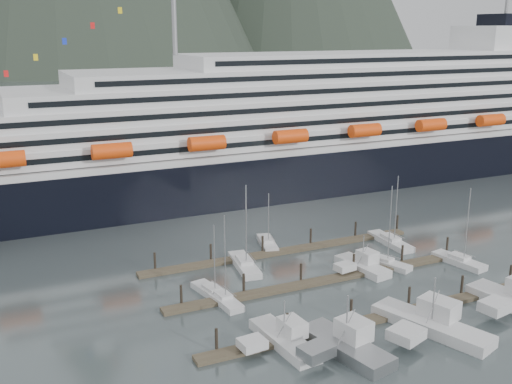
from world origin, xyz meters
TOP-DOWN VIEW (x-y plane):
  - ground at (0.00, 0.00)m, footprint 1600.00×1600.00m
  - cruise_ship at (30.03, 54.94)m, footprint 210.00×30.40m
  - dock_near at (-4.93, -9.95)m, footprint 48.18×2.28m
  - dock_mid at (-4.93, 3.05)m, footprint 48.18×2.28m
  - dock_far at (-4.93, 16.05)m, footprint 48.18×2.28m
  - sailboat_a at (-21.15, 5.52)m, footprint 3.79×8.26m
  - sailboat_b at (-20.53, 3.09)m, footprint 3.00×8.72m
  - sailboat_d at (6.90, 4.92)m, footprint 5.61×9.61m
  - sailboat_e at (-13.14, 12.73)m, footprint 3.98×10.46m
  - sailboat_f at (-5.72, 19.99)m, footprint 4.14×8.25m
  - sailboat_g at (13.75, 11.99)m, footprint 2.73×10.27m
  - sailboat_h at (18.00, 0.22)m, footprint 4.14×9.08m
  - trawler_a at (-18.40, -10.58)m, footprint 8.26×11.41m
  - trawler_b at (-12.83, -15.03)m, footprint 9.70×12.49m
  - trawler_c at (-0.57, -15.06)m, footprint 11.95×15.42m
  - trawler_e at (2.70, 4.34)m, footprint 7.49×9.81m

SIDE VIEW (x-z plane):
  - ground at x=0.00m, z-range 0.00..0.00m
  - dock_near at x=-4.93m, z-range -1.29..1.91m
  - dock_mid at x=-4.93m, z-range -1.29..1.91m
  - dock_far at x=-4.93m, z-range -1.29..1.91m
  - sailboat_f at x=-5.72m, z-range -4.51..5.28m
  - sailboat_a at x=-21.15m, z-range -5.01..5.79m
  - sailboat_d at x=6.90m, z-range -6.21..7.01m
  - sailboat_b at x=-20.53m, z-range -5.98..6.78m
  - sailboat_g at x=13.75m, z-range -5.92..6.74m
  - sailboat_h at x=18.00m, z-range -6.01..6.85m
  - sailboat_e at x=-13.14m, z-range -6.51..7.36m
  - trawler_e at x=2.70m, z-range -2.23..3.86m
  - trawler_a at x=-18.40m, z-range -2.23..3.86m
  - trawler_c at x=-0.57m, z-range -2.89..4.80m
  - trawler_b at x=-12.83m, z-range -2.93..4.86m
  - cruise_ship at x=30.03m, z-range -13.11..37.19m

